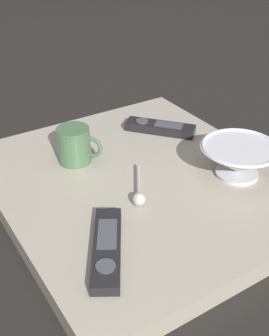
{
  "coord_description": "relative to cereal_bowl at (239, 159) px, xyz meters",
  "views": [
    {
      "loc": [
        0.64,
        -0.42,
        0.55
      ],
      "look_at": [
        -0.01,
        -0.01,
        0.06
      ],
      "focal_mm": 46.21,
      "sensor_mm": 36.0,
      "label": 1
    }
  ],
  "objects": [
    {
      "name": "tv_remote_far",
      "position": [
        0.06,
        -0.35,
        -0.03
      ],
      "size": [
        0.19,
        0.14,
        0.02
      ],
      "color": "black",
      "rests_on": "table"
    },
    {
      "name": "ground_plane",
      "position": [
        -0.1,
        -0.18,
        -0.08
      ],
      "size": [
        6.0,
        6.0,
        0.0
      ],
      "primitive_type": "plane",
      "color": "black"
    },
    {
      "name": "coffee_mug",
      "position": [
        -0.23,
        -0.27,
        0.0
      ],
      "size": [
        0.09,
        0.08,
        0.08
      ],
      "color": "#4C724C",
      "rests_on": "table"
    },
    {
      "name": "cereal_bowl",
      "position": [
        0.0,
        0.0,
        0.0
      ],
      "size": [
        0.17,
        0.17,
        0.07
      ],
      "color": "silver",
      "rests_on": "table"
    },
    {
      "name": "tv_remote_near",
      "position": [
        -0.25,
        -0.02,
        -0.03
      ],
      "size": [
        0.16,
        0.15,
        0.02
      ],
      "color": "black",
      "rests_on": "table"
    },
    {
      "name": "teaspoon",
      "position": [
        -0.03,
        -0.23,
        -0.03
      ],
      "size": [
        0.12,
        0.08,
        0.03
      ],
      "color": "silver",
      "rests_on": "table"
    },
    {
      "name": "table",
      "position": [
        -0.1,
        -0.18,
        -0.06
      ],
      "size": [
        0.65,
        0.58,
        0.04
      ],
      "color": "#B7AD99",
      "rests_on": "ground"
    }
  ]
}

